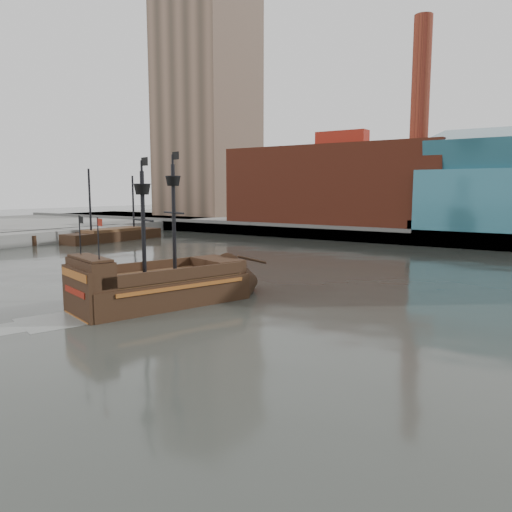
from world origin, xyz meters
The scene contains 7 objects.
ground centered at (0.00, 0.00, 0.00)m, with size 400.00×400.00×0.00m, color #242722.
promenade_far centered at (0.00, 92.00, 1.00)m, with size 220.00×60.00×2.00m, color slate.
seawall centered at (0.00, 62.50, 1.30)m, with size 220.00×1.00×2.60m, color #4C4C49.
pier centered at (-58.00, 30.00, 1.00)m, with size 6.00×40.00×2.00m, color slate.
skyline centered at (5.21, 84.56, 24.55)m, with size 149.00×45.00×62.00m.
pirate_ship centered at (-8.60, 9.64, 1.16)m, with size 9.77×17.78×12.76m.
docked_vessel centered at (-50.61, 40.35, 0.82)m, with size 4.51×19.07×12.94m.
Camera 1 is at (19.21, -17.74, 8.95)m, focal length 35.00 mm.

